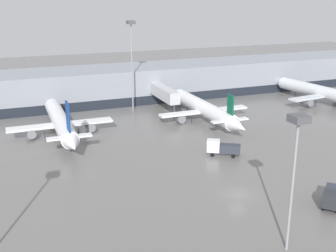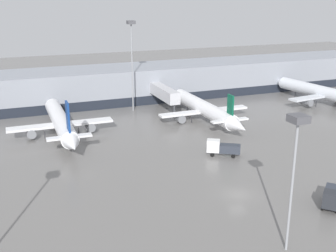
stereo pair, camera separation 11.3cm
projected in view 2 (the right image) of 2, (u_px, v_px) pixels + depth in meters
The scene contains 9 objects.
ground_plane at pixel (238, 195), 61.11m from camera, with size 320.00×320.00×0.00m, color slate.
terminal_building at pixel (121, 84), 114.49m from camera, with size 160.00×30.98×9.00m.
parked_jet_1 at pixel (204, 109), 96.40m from camera, with size 21.66×35.30×8.51m.
parked_jet_2 at pixel (61, 122), 85.81m from camera, with size 21.22×35.09×9.83m.
parked_jet_3 at pixel (325, 93), 110.00m from camera, with size 22.82×37.65×10.40m.
service_truck_0 at pixel (222, 147), 75.37m from camera, with size 5.94×4.56×2.92m.
service_truck_1 at pixel (332, 196), 57.14m from camera, with size 5.27×5.02×2.86m.
apron_light_mast_1 at pixel (132, 42), 100.45m from camera, with size 1.80×1.80×21.90m.
apron_light_mast_3 at pixel (296, 144), 44.16m from camera, with size 1.80×1.80×15.97m.
Camera 2 is at (-29.85, -47.69, 27.80)m, focal length 45.00 mm.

